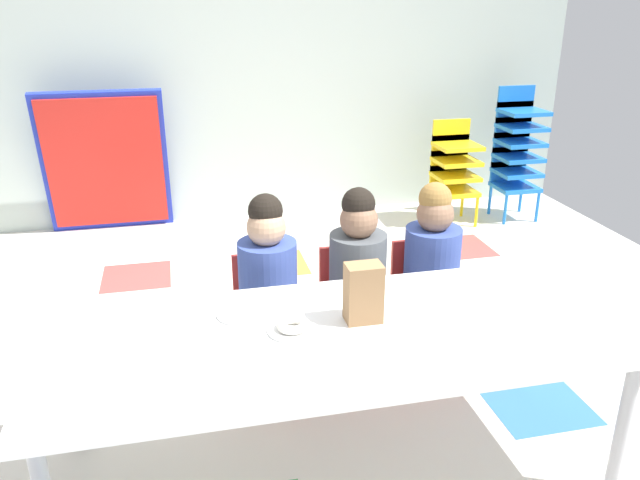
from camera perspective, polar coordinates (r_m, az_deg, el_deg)
ground_plane at (r=3.14m, az=-0.19°, el=-11.99°), size 5.30×4.91×0.02m
back_wall at (r=5.06m, az=-6.63°, el=17.07°), size 5.30×0.10×2.70m
craft_table at (r=2.28m, az=1.58°, el=-9.12°), size 2.06×0.82×0.60m
seated_child_near_camera at (r=2.82m, az=-4.72°, el=-3.09°), size 0.33×0.33×0.92m
seated_child_middle_seat at (r=2.90m, az=3.36°, el=-2.34°), size 0.35×0.35×0.92m
seated_child_far_right at (r=3.01m, az=9.96°, el=-1.69°), size 0.32×0.31×0.92m
kid_chair_yellow_stack at (r=5.09m, az=11.93°, el=6.56°), size 0.32×0.30×0.80m
kid_chair_blue_stack at (r=5.30m, az=17.26°, el=7.99°), size 0.32×0.30×1.04m
folded_activity_table at (r=4.98m, az=-18.70°, el=6.55°), size 0.90×0.29×1.09m
paper_bag_brown at (r=2.28m, az=3.92°, el=-4.77°), size 0.13×0.09×0.22m
paper_plate_near_edge at (r=2.26m, az=-2.47°, el=-8.08°), size 0.18×0.18×0.01m
paper_plate_center_table at (r=2.38m, az=-7.11°, el=-6.59°), size 0.18×0.18×0.01m
donut_powdered_on_plate at (r=2.25m, az=-2.48°, el=-7.64°), size 0.11×0.11×0.03m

